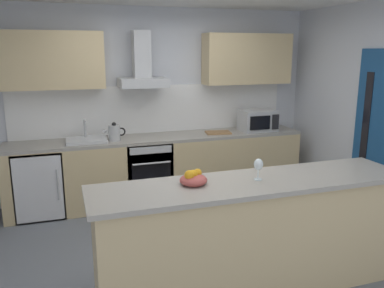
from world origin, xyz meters
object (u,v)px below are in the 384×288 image
(oven, at_px, (147,170))
(fruit_bowl, at_px, (193,179))
(refrigerator, at_px, (40,182))
(microwave, at_px, (258,120))
(wine_glass, at_px, (258,165))
(sink, at_px, (86,139))
(range_hood, at_px, (142,69))
(chopping_board, at_px, (218,133))
(kettle, at_px, (114,132))

(oven, bearing_deg, fruit_bowl, -92.11)
(refrigerator, distance_m, microwave, 3.05)
(wine_glass, bearing_deg, microwave, 62.66)
(sink, height_order, wine_glass, wine_glass)
(range_hood, bearing_deg, refrigerator, -174.45)
(microwave, distance_m, range_hood, 1.79)
(oven, bearing_deg, sink, 179.18)
(oven, distance_m, refrigerator, 1.36)
(microwave, bearing_deg, range_hood, 174.48)
(sink, bearing_deg, wine_glass, -61.94)
(microwave, bearing_deg, fruit_bowl, -127.77)
(microwave, relative_size, range_hood, 0.69)
(microwave, height_order, fruit_bowl, microwave)
(chopping_board, bearing_deg, wine_glass, -103.89)
(microwave, relative_size, kettle, 1.73)
(chopping_board, bearing_deg, kettle, -179.60)
(refrigerator, distance_m, sink, 0.78)
(refrigerator, bearing_deg, oven, 0.11)
(kettle, bearing_deg, sink, 172.75)
(refrigerator, relative_size, range_hood, 1.18)
(oven, relative_size, range_hood, 1.11)
(sink, xyz_separation_m, kettle, (0.35, -0.04, 0.08))
(kettle, xyz_separation_m, fruit_bowl, (0.33, -2.20, 0.03))
(wine_glass, bearing_deg, kettle, 111.20)
(kettle, bearing_deg, fruit_bowl, -81.39)
(fruit_bowl, bearing_deg, chopping_board, 63.52)
(sink, bearing_deg, kettle, -7.25)
(refrigerator, bearing_deg, wine_glass, -51.47)
(kettle, height_order, chopping_board, kettle)
(refrigerator, bearing_deg, range_hood, 5.55)
(microwave, distance_m, fruit_bowl, 2.79)
(refrigerator, relative_size, kettle, 2.94)
(sink, relative_size, range_hood, 0.69)
(microwave, xyz_separation_m, range_hood, (-1.63, 0.16, 0.74))
(microwave, xyz_separation_m, wine_glass, (-1.17, -2.26, 0.07))
(wine_glass, bearing_deg, oven, 101.34)
(wine_glass, bearing_deg, fruit_bowl, 174.29)
(range_hood, bearing_deg, oven, -90.00)
(fruit_bowl, bearing_deg, microwave, 52.23)
(sink, xyz_separation_m, fruit_bowl, (0.68, -2.25, 0.11))
(range_hood, xyz_separation_m, chopping_board, (1.02, -0.15, -0.88))
(microwave, xyz_separation_m, kettle, (-2.04, -0.01, -0.04))
(oven, height_order, chopping_board, chopping_board)
(microwave, xyz_separation_m, chopping_board, (-0.61, 0.00, -0.14))
(refrigerator, relative_size, sink, 1.70)
(fruit_bowl, bearing_deg, wine_glass, -5.71)
(refrigerator, bearing_deg, fruit_bowl, -60.18)
(refrigerator, bearing_deg, kettle, -1.88)
(kettle, height_order, wine_glass, wine_glass)
(fruit_bowl, height_order, chopping_board, fruit_bowl)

